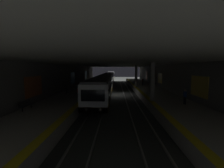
{
  "coord_description": "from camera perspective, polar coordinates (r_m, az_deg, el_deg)",
  "views": [
    {
      "loc": [
        -27.32,
        0.05,
        4.9
      ],
      "look_at": [
        4.66,
        0.91,
        1.56
      ],
      "focal_mm": 23.42,
      "sensor_mm": 36.0,
      "label": 1
    }
  ],
  "objects": [
    {
      "name": "ground_plane",
      "position": [
        27.76,
        1.62,
        -4.2
      ],
      "size": [
        120.0,
        120.0,
        0.0
      ],
      "primitive_type": "plane",
      "color": "#383A38"
    },
    {
      "name": "track_left",
      "position": [
        27.83,
        6.16,
        -4.04
      ],
      "size": [
        60.0,
        1.53,
        0.16
      ],
      "color": "gray",
      "rests_on": "ground"
    },
    {
      "name": "track_right",
      "position": [
        27.82,
        -2.93,
        -4.02
      ],
      "size": [
        60.0,
        1.53,
        0.16
      ],
      "color": "gray",
      "rests_on": "ground"
    },
    {
      "name": "platform_left",
      "position": [
        28.44,
        14.95,
        -3.08
      ],
      "size": [
        60.0,
        5.3,
        1.06
      ],
      "color": "#B7B2A8",
      "rests_on": "ground"
    },
    {
      "name": "platform_right",
      "position": [
        28.42,
        -11.72,
        -3.01
      ],
      "size": [
        60.0,
        5.3,
        1.06
      ],
      "color": "#B7B2A8",
      "rests_on": "ground"
    },
    {
      "name": "wall_left",
      "position": [
        29.01,
        20.65,
        1.43
      ],
      "size": [
        60.0,
        0.56,
        5.6
      ],
      "color": "slate",
      "rests_on": "ground"
    },
    {
      "name": "wall_right",
      "position": [
        28.99,
        -17.39,
        1.54
      ],
      "size": [
        60.0,
        0.56,
        5.6
      ],
      "color": "slate",
      "rests_on": "ground"
    },
    {
      "name": "ceiling_slab",
      "position": [
        27.33,
        1.65,
        7.85
      ],
      "size": [
        60.0,
        19.4,
        0.4
      ],
      "color": "#ADAAA3",
      "rests_on": "wall_left"
    },
    {
      "name": "pillar_near",
      "position": [
        18.18,
        15.54,
        0.78
      ],
      "size": [
        0.56,
        0.56,
        4.55
      ],
      "color": "gray",
      "rests_on": "platform_left"
    },
    {
      "name": "pillar_far",
      "position": [
        32.25,
        9.39,
        3.09
      ],
      "size": [
        0.56,
        0.56,
        4.55
      ],
      "color": "gray",
      "rests_on": "platform_left"
    },
    {
      "name": "metro_train",
      "position": [
        41.03,
        -1.48,
        1.94
      ],
      "size": [
        55.03,
        2.83,
        3.49
      ],
      "color": "silver",
      "rests_on": "track_right"
    },
    {
      "name": "bench_left_near",
      "position": [
        33.93,
        16.18,
        0.1
      ],
      "size": [
        1.7,
        0.47,
        0.86
      ],
      "color": "#262628",
      "rests_on": "platform_left"
    },
    {
      "name": "bench_left_mid",
      "position": [
        38.62,
        14.37,
        0.84
      ],
      "size": [
        1.7,
        0.47,
        0.86
      ],
      "color": "#262628",
      "rests_on": "platform_left"
    },
    {
      "name": "bench_right_near",
      "position": [
        16.09,
        -30.57,
        -6.8
      ],
      "size": [
        1.7,
        0.47,
        0.86
      ],
      "color": "#262628",
      "rests_on": "platform_right"
    },
    {
      "name": "bench_right_mid",
      "position": [
        43.32,
        -9.77,
        1.47
      ],
      "size": [
        1.7,
        0.47,
        0.86
      ],
      "color": "#262628",
      "rests_on": "platform_right"
    },
    {
      "name": "person_waiting_near",
      "position": [
        34.67,
        11.75,
        0.98
      ],
      "size": [
        0.6,
        0.23,
        1.68
      ],
      "color": "#434343",
      "rests_on": "platform_left"
    },
    {
      "name": "person_walking_mid",
      "position": [
        36.8,
        11.95,
        1.17
      ],
      "size": [
        0.6,
        0.22,
        1.59
      ],
      "color": "#414141",
      "rests_on": "platform_left"
    },
    {
      "name": "person_standing_far",
      "position": [
        24.53,
        -11.62,
        -1.11
      ],
      "size": [
        0.6,
        0.22,
        1.63
      ],
      "color": "#373737",
      "rests_on": "platform_right"
    },
    {
      "name": "person_boarding",
      "position": [
        17.75,
        26.6,
        -4.28
      ],
      "size": [
        0.6,
        0.22,
        1.64
      ],
      "color": "#252525",
      "rests_on": "platform_left"
    },
    {
      "name": "suitcase_rolling",
      "position": [
        24.26,
        -13.08,
        -2.49
      ],
      "size": [
        0.41,
        0.28,
        0.99
      ],
      "color": "maroon",
      "rests_on": "platform_right"
    },
    {
      "name": "trash_bin",
      "position": [
        24.21,
        -17.17,
        -2.43
      ],
      "size": [
        0.44,
        0.44,
        0.85
      ],
      "color": "#595B5E",
      "rests_on": "platform_right"
    }
  ]
}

